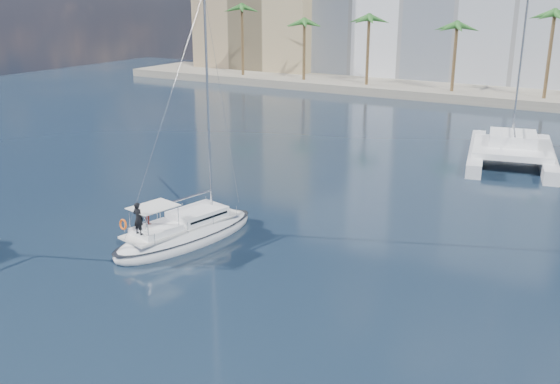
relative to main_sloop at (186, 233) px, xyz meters
The scene contains 8 objects.
ground 4.87m from the main_sloop, ahead, with size 160.00×160.00×0.00m, color black.
quay 61.76m from the main_sloop, 85.54° to the left, with size 120.00×14.00×1.20m, color gray.
building_tan_left 79.58m from the main_sloop, 118.13° to the left, with size 22.00×14.00×22.00m, color tan.
palm_left 65.29m from the main_sloop, 116.89° to the left, with size 3.60×3.60×12.30m.
palm_centre 58.59m from the main_sloop, 85.23° to the left, with size 3.60×3.60×12.30m.
main_sloop is the anchor object (origin of this frame).
catamaran 31.10m from the main_sloop, 65.70° to the left, with size 9.53×14.85×19.82m.
seagull 3.82m from the main_sloop, 80.11° to the left, with size 1.15×0.49×0.21m.
Camera 1 is at (17.18, -27.04, 13.97)m, focal length 40.00 mm.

